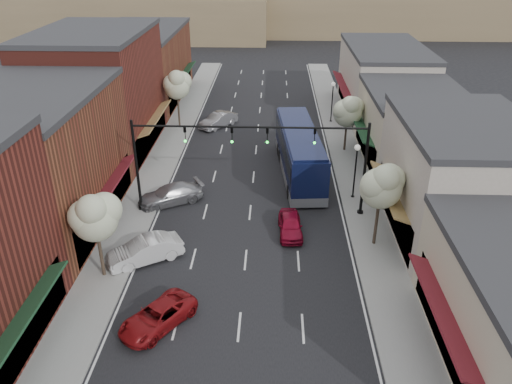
# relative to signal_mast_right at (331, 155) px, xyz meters

# --- Properties ---
(ground) EXTENTS (160.00, 160.00, 0.00)m
(ground) POSITION_rel_signal_mast_right_xyz_m (-5.62, -8.00, -4.62)
(ground) COLOR black
(ground) RESTS_ON ground
(sidewalk_left) EXTENTS (2.80, 73.00, 0.15)m
(sidewalk_left) POSITION_rel_signal_mast_right_xyz_m (-14.02, 10.50, -4.55)
(sidewalk_left) COLOR gray
(sidewalk_left) RESTS_ON ground
(sidewalk_right) EXTENTS (2.80, 73.00, 0.15)m
(sidewalk_right) POSITION_rel_signal_mast_right_xyz_m (2.78, 10.50, -4.55)
(sidewalk_right) COLOR gray
(sidewalk_right) RESTS_ON ground
(curb_left) EXTENTS (0.25, 73.00, 0.17)m
(curb_left) POSITION_rel_signal_mast_right_xyz_m (-12.62, 10.50, -4.55)
(curb_left) COLOR gray
(curb_left) RESTS_ON ground
(curb_right) EXTENTS (0.25, 73.00, 0.17)m
(curb_right) POSITION_rel_signal_mast_right_xyz_m (1.38, 10.50, -4.55)
(curb_right) COLOR gray
(curb_right) RESTS_ON ground
(bldg_left_midnear) EXTENTS (10.14, 14.10, 9.40)m
(bldg_left_midnear) POSITION_rel_signal_mast_right_xyz_m (-19.85, -2.00, 0.03)
(bldg_left_midnear) COLOR brown
(bldg_left_midnear) RESTS_ON ground
(bldg_left_midfar) EXTENTS (10.14, 14.10, 10.90)m
(bldg_left_midfar) POSITION_rel_signal_mast_right_xyz_m (-19.86, 12.00, 0.78)
(bldg_left_midfar) COLOR maroon
(bldg_left_midfar) RESTS_ON ground
(bldg_left_far) EXTENTS (10.14, 18.10, 8.40)m
(bldg_left_far) POSITION_rel_signal_mast_right_xyz_m (-19.84, 28.00, -0.46)
(bldg_left_far) COLOR brown
(bldg_left_far) RESTS_ON ground
(bldg_right_midnear) EXTENTS (9.14, 12.10, 7.90)m
(bldg_right_midnear) POSITION_rel_signal_mast_right_xyz_m (8.10, -2.00, -0.72)
(bldg_right_midnear) COLOR #B3A699
(bldg_right_midnear) RESTS_ON ground
(bldg_right_midfar) EXTENTS (9.14, 12.10, 6.40)m
(bldg_right_midfar) POSITION_rel_signal_mast_right_xyz_m (8.08, 10.00, -1.46)
(bldg_right_midfar) COLOR #B5A990
(bldg_right_midfar) RESTS_ON ground
(bldg_right_far) EXTENTS (9.14, 16.10, 7.40)m
(bldg_right_far) POSITION_rel_signal_mast_right_xyz_m (8.09, 24.00, -0.96)
(bldg_right_far) COLOR #B3A699
(bldg_right_far) RESTS_ON ground
(hill_near) EXTENTS (50.00, 20.00, 8.00)m
(hill_near) POSITION_rel_signal_mast_right_xyz_m (-30.62, 70.00, -0.62)
(hill_near) COLOR #7A6647
(hill_near) RESTS_ON ground
(signal_mast_right) EXTENTS (8.22, 0.46, 7.00)m
(signal_mast_right) POSITION_rel_signal_mast_right_xyz_m (0.00, 0.00, 0.00)
(signal_mast_right) COLOR black
(signal_mast_right) RESTS_ON ground
(signal_mast_left) EXTENTS (8.22, 0.46, 7.00)m
(signal_mast_left) POSITION_rel_signal_mast_right_xyz_m (-11.24, 0.00, 0.00)
(signal_mast_left) COLOR black
(signal_mast_left) RESTS_ON ground
(tree_right_near) EXTENTS (2.85, 2.65, 5.95)m
(tree_right_near) POSITION_rel_signal_mast_right_xyz_m (2.73, -4.05, -0.17)
(tree_right_near) COLOR #47382B
(tree_right_near) RESTS_ON ground
(tree_right_far) EXTENTS (2.85, 2.65, 5.43)m
(tree_right_far) POSITION_rel_signal_mast_right_xyz_m (2.73, 11.95, -0.63)
(tree_right_far) COLOR #47382B
(tree_right_far) RESTS_ON ground
(tree_left_near) EXTENTS (2.85, 2.65, 5.69)m
(tree_left_near) POSITION_rel_signal_mast_right_xyz_m (-13.87, -8.05, -0.40)
(tree_left_near) COLOR #47382B
(tree_left_near) RESTS_ON ground
(tree_left_far) EXTENTS (2.85, 2.65, 6.13)m
(tree_left_far) POSITION_rel_signal_mast_right_xyz_m (-13.87, 17.95, -0.02)
(tree_left_far) COLOR #47382B
(tree_left_far) RESTS_ON ground
(lamp_post_near) EXTENTS (0.44, 0.44, 4.44)m
(lamp_post_near) POSITION_rel_signal_mast_right_xyz_m (2.18, 2.50, -1.62)
(lamp_post_near) COLOR black
(lamp_post_near) RESTS_ON ground
(lamp_post_far) EXTENTS (0.44, 0.44, 4.44)m
(lamp_post_far) POSITION_rel_signal_mast_right_xyz_m (2.18, 20.00, -1.62)
(lamp_post_far) COLOR black
(lamp_post_far) RESTS_ON ground
(coach_bus) EXTENTS (3.88, 13.00, 3.91)m
(coach_bus) POSITION_rel_signal_mast_right_xyz_m (-1.83, 6.87, -2.59)
(coach_bus) COLOR #0D1335
(coach_bus) RESTS_ON ground
(red_hatchback) EXTENTS (1.73, 3.91, 1.31)m
(red_hatchback) POSITION_rel_signal_mast_right_xyz_m (-2.77, -2.75, -3.97)
(red_hatchback) COLOR maroon
(red_hatchback) RESTS_ON ground
(parked_car_a) EXTENTS (4.14, 4.72, 1.21)m
(parked_car_a) POSITION_rel_signal_mast_right_xyz_m (-9.82, -12.05, -4.02)
(parked_car_a) COLOR maroon
(parked_car_a) RESTS_ON ground
(parked_car_b) EXTENTS (4.82, 3.78, 1.53)m
(parked_car_b) POSITION_rel_signal_mast_right_xyz_m (-11.82, -6.32, -3.86)
(parked_car_b) COLOR silver
(parked_car_b) RESTS_ON ground
(parked_car_c) EXTENTS (5.27, 4.14, 1.43)m
(parked_car_c) POSITION_rel_signal_mast_right_xyz_m (-11.67, 1.25, -3.91)
(parked_car_c) COLOR gray
(parked_car_c) RESTS_ON ground
(parked_car_e) EXTENTS (4.02, 4.56, 1.49)m
(parked_car_e) POSITION_rel_signal_mast_right_xyz_m (-9.82, 18.20, -3.87)
(parked_car_e) COLOR gray
(parked_car_e) RESTS_ON ground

